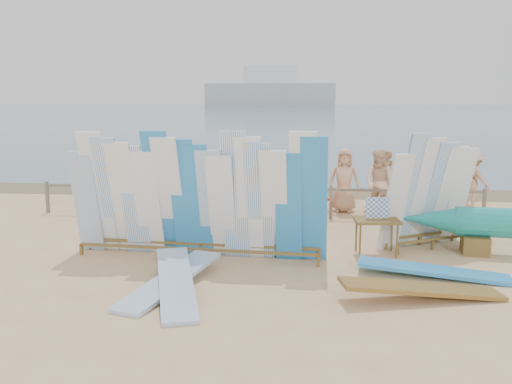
# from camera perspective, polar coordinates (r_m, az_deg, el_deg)

# --- Properties ---
(ground) EXTENTS (160.00, 160.00, 0.00)m
(ground) POSITION_cam_1_polar(r_m,az_deg,el_deg) (12.01, -1.19, -5.77)
(ground) COLOR tan
(ground) RESTS_ON ground
(ocean) EXTENTS (320.00, 240.00, 0.02)m
(ocean) POSITION_cam_1_polar(r_m,az_deg,el_deg) (139.53, 4.95, 8.55)
(ocean) COLOR #446479
(ocean) RESTS_ON ground
(wet_sand_strip) EXTENTS (40.00, 2.60, 0.01)m
(wet_sand_strip) POSITION_cam_1_polar(r_m,az_deg,el_deg) (19.01, 1.32, 0.08)
(wet_sand_strip) COLOR brown
(wet_sand_strip) RESTS_ON ground
(distant_ship) EXTENTS (45.00, 8.00, 14.00)m
(distant_ship) POSITION_cam_1_polar(r_m,az_deg,el_deg) (191.96, 1.49, 10.53)
(distant_ship) COLOR #999EA3
(distant_ship) RESTS_ON ocean
(fence) EXTENTS (12.08, 0.08, 0.90)m
(fence) POSITION_cam_1_polar(r_m,az_deg,el_deg) (14.78, 0.14, -0.28)
(fence) COLOR #6F6254
(fence) RESTS_ON ground
(main_surfboard_rack) EXTENTS (5.29, 1.05, 2.64)m
(main_surfboard_rack) POSITION_cam_1_polar(r_m,az_deg,el_deg) (10.97, -6.15, -0.94)
(main_surfboard_rack) COLOR brown
(main_surfboard_rack) RESTS_ON ground
(side_surfboard_rack) EXTENTS (2.21, 1.56, 2.54)m
(side_surfboard_rack) POSITION_cam_1_polar(r_m,az_deg,el_deg) (12.26, 17.67, -0.46)
(side_surfboard_rack) COLOR brown
(side_surfboard_rack) RESTS_ON ground
(vendor_table) EXTENTS (0.96, 0.72, 1.22)m
(vendor_table) POSITION_cam_1_polar(r_m,az_deg,el_deg) (11.59, 12.55, -4.52)
(vendor_table) COLOR brown
(vendor_table) RESTS_ON ground
(flat_board_c) EXTENTS (2.75, 1.10, 0.37)m
(flat_board_c) POSITION_cam_1_polar(r_m,az_deg,el_deg) (9.39, 17.02, -10.76)
(flat_board_c) COLOR olive
(flat_board_c) RESTS_ON ground
(flat_board_a) EXTENTS (1.31, 2.73, 0.42)m
(flat_board_a) POSITION_cam_1_polar(r_m,az_deg,el_deg) (9.34, -8.40, -10.54)
(flat_board_a) COLOR #84A8D4
(flat_board_a) RESTS_ON ground
(flat_board_b) EXTENTS (1.36, 2.74, 0.30)m
(flat_board_b) POSITION_cam_1_polar(r_m,az_deg,el_deg) (9.62, -8.93, -9.93)
(flat_board_b) COLOR #84A8D4
(flat_board_b) RESTS_ON ground
(flat_board_d) EXTENTS (2.75, 0.95, 0.24)m
(flat_board_d) POSITION_cam_1_polar(r_m,az_deg,el_deg) (10.58, 18.09, -8.47)
(flat_board_d) COLOR #2882CC
(flat_board_d) RESTS_ON ground
(beach_chair_left) EXTENTS (0.66, 0.68, 0.87)m
(beach_chair_left) POSITION_cam_1_polar(r_m,az_deg,el_deg) (15.87, -0.94, -0.96)
(beach_chair_left) COLOR red
(beach_chair_left) RESTS_ON ground
(beach_chair_right) EXTENTS (0.68, 0.70, 0.91)m
(beach_chair_right) POSITION_cam_1_polar(r_m,az_deg,el_deg) (16.00, 6.48, -0.88)
(beach_chair_right) COLOR red
(beach_chair_right) RESTS_ON ground
(stroller) EXTENTS (0.79, 0.92, 1.06)m
(stroller) POSITION_cam_1_polar(r_m,az_deg,el_deg) (15.31, 5.33, -0.74)
(stroller) COLOR red
(stroller) RESTS_ON ground
(beachgoer_2) EXTENTS (0.47, 0.89, 1.77)m
(beachgoer_2) POSITION_cam_1_polar(r_m,az_deg,el_deg) (16.00, -12.05, 1.21)
(beachgoer_2) COLOR beige
(beachgoer_2) RESTS_ON ground
(beachgoer_extra_1) EXTENTS (0.89, 1.20, 1.88)m
(beachgoer_extra_1) POSITION_cam_1_polar(r_m,az_deg,el_deg) (17.68, -15.11, 2.08)
(beachgoer_extra_1) COLOR #8C6042
(beachgoer_extra_1) RESTS_ON ground
(beachgoer_extra_0) EXTENTS (1.10, 1.06, 1.68)m
(beachgoer_extra_0) POSITION_cam_1_polar(r_m,az_deg,el_deg) (17.30, 21.83, 1.20)
(beachgoer_extra_0) COLOR tan
(beachgoer_extra_0) RESTS_ON ground
(beachgoer_10) EXTENTS (1.02, 0.58, 1.64)m
(beachgoer_10) POSITION_cam_1_polar(r_m,az_deg,el_deg) (16.63, 20.66, 0.90)
(beachgoer_10) COLOR #8C6042
(beachgoer_10) RESTS_ON ground
(beachgoer_11) EXTENTS (1.70, 0.72, 1.78)m
(beachgoer_11) POSITION_cam_1_polar(r_m,az_deg,el_deg) (19.19, -16.16, 2.47)
(beachgoer_11) COLOR beige
(beachgoer_11) RESTS_ON ground
(beachgoer_1) EXTENTS (0.42, 0.64, 1.63)m
(beachgoer_1) POSITION_cam_1_polar(r_m,az_deg,el_deg) (18.17, -15.53, 1.87)
(beachgoer_1) COLOR #8C6042
(beachgoer_1) RESTS_ON ground
(beachgoer_6) EXTENTS (0.93, 0.50, 1.83)m
(beachgoer_6) POSITION_cam_1_polar(r_m,az_deg,el_deg) (15.67, 9.27, 1.23)
(beachgoer_6) COLOR tan
(beachgoer_6) RESTS_ON ground
(beachgoer_8) EXTENTS (0.98, 0.85, 1.84)m
(beachgoer_8) POSITION_cam_1_polar(r_m,az_deg,el_deg) (15.39, 12.89, 0.97)
(beachgoer_8) COLOR beige
(beachgoer_8) RESTS_ON ground
(beachgoer_7) EXTENTS (0.62, 0.62, 1.55)m
(beachgoer_7) POSITION_cam_1_polar(r_m,az_deg,el_deg) (18.21, 13.60, 1.84)
(beachgoer_7) COLOR #8C6042
(beachgoer_7) RESTS_ON ground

